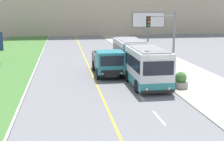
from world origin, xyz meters
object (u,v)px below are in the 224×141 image
object	(u,v)px
planter_round_second	(161,69)
planter_round_third	(146,60)
city_bus	(138,60)
planter_round_near	(181,81)
dump_truck	(108,63)
billboard_large	(148,21)
traffic_light_mast	(166,40)

from	to	relation	value
planter_round_second	planter_round_third	bearing A→B (deg)	90.09
city_bus	planter_round_near	world-z (taller)	city_bus
city_bus	dump_truck	distance (m)	2.73
billboard_large	traffic_light_mast	bearing A→B (deg)	-102.34
traffic_light_mast	planter_round_second	distance (m)	5.96
billboard_large	planter_round_near	xyz separation A→B (m)	(-3.96, -23.97, -3.51)
billboard_large	dump_truck	bearing A→B (deg)	-115.56
traffic_light_mast	planter_round_third	bearing A→B (deg)	82.97
traffic_light_mast	billboard_large	size ratio (longest dim) A/B	1.10
traffic_light_mast	city_bus	bearing A→B (deg)	105.60
city_bus	dump_truck	xyz separation A→B (m)	(-2.53, 0.97, -0.35)
planter_round_near	planter_round_third	distance (m)	10.22
planter_round_second	city_bus	bearing A→B (deg)	-164.04
dump_truck	traffic_light_mast	world-z (taller)	traffic_light_mast
city_bus	planter_round_near	xyz separation A→B (m)	(2.39, -4.42, -0.95)
dump_truck	planter_round_third	world-z (taller)	dump_truck
city_bus	traffic_light_mast	distance (m)	4.88
billboard_large	planter_round_third	bearing A→B (deg)	-106.06
traffic_light_mast	planter_round_near	xyz separation A→B (m)	(1.22, -0.25, -3.20)
traffic_light_mast	planter_round_near	distance (m)	3.43
city_bus	billboard_large	world-z (taller)	billboard_large
dump_truck	planter_round_near	distance (m)	7.33
traffic_light_mast	billboard_large	bearing A→B (deg)	77.66
city_bus	planter_round_second	distance (m)	2.68
dump_truck	traffic_light_mast	xyz separation A→B (m)	(3.69, -5.15, 2.60)
city_bus	planter_round_third	distance (m)	6.35
billboard_large	planter_round_third	world-z (taller)	billboard_large
planter_round_near	planter_round_third	xyz separation A→B (m)	(0.01, 10.22, -0.06)
city_bus	traffic_light_mast	size ratio (longest dim) A/B	2.08
planter_round_third	billboard_large	bearing A→B (deg)	73.94
planter_round_second	planter_round_third	size ratio (longest dim) A/B	1.05
city_bus	billboard_large	xyz separation A→B (m)	(6.35, 19.55, 2.56)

